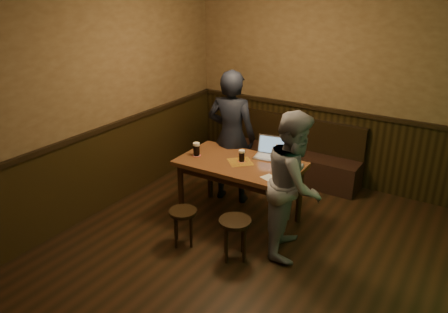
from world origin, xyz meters
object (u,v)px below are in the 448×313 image
Objects in this scene: pint_left at (196,149)px; person_suit at (231,137)px; bench at (291,158)px; laptop at (270,152)px; pub_table at (240,170)px; pint_mid at (242,156)px; person_grey at (294,184)px; stool_left at (183,217)px; stool_right at (235,227)px; pint_right at (279,165)px.

pint_left is 0.61m from person_suit.
bench is 5.38× the size of laptop.
pub_table is at bearing 120.78° from person_suit.
person_grey is at bearing -18.05° from pint_mid.
bench is at bearing -120.81° from person_suit.
person_grey is (0.84, -1.85, 0.53)m from bench.
person_grey is (1.12, 0.59, 0.48)m from stool_left.
pint_left is at bearing 113.06° from stool_left.
person_grey reaches higher than pub_table.
bench is 2.39m from stool_right.
person_suit is at bearing 133.71° from pint_mid.
laptop reaches higher than pint_mid.
stool_right is at bearing -33.35° from pint_left.
laptop is (-0.30, 0.35, -0.01)m from pint_right.
stool_left is at bearing 84.72° from person_suit.
stool_right is (0.66, 0.08, 0.04)m from stool_left.
pint_left is at bearing 146.65° from stool_right.
pub_table is 0.95m from stool_left.
pint_left is 0.11× the size of person_grey.
pub_table is 0.46m from laptop.
person_grey is at bearing 139.53° from person_suit.
bench is 4.47× the size of stool_right.
person_suit is at bearing 154.56° from pint_right.
pub_table is (-0.00, -1.60, 0.40)m from bench.
pint_mid is (0.29, 0.86, 0.54)m from stool_left.
person_suit is 1.11× the size of person_grey.
pint_right is (0.81, 0.85, 0.54)m from stool_left.
bench reaches higher than stool_left.
person_grey is at bearing 48.08° from stool_right.
stool_left is at bearing -66.94° from pint_left.
person_suit is at bearing 95.69° from stool_left.
pint_mid reaches higher than pub_table.
person_suit is at bearing 160.43° from laptop.
stool_right is 1.01m from pint_mid.
laptop is at bearing 97.72° from stool_right.
pub_table is at bearing -102.10° from pint_mid.
pint_mid is 0.88m from person_grey.
stool_right is at bearing 6.90° from stool_left.
person_grey is (1.43, -0.13, -0.07)m from pint_left.
laptop is at bearing 56.30° from pub_table.
laptop is 0.86m from person_grey.
pint_left is 1.19× the size of pint_right.
bench is 1.77m from pint_right.
pint_right is 0.46m from laptop.
pub_table is 0.66m from person_suit.
stool_right is 1.21× the size of laptop.
bench is 14.32× the size of pint_mid.
pint_mid is (0.59, 0.14, -0.01)m from pint_left.
pint_left reaches higher than pint_mid.
pub_table is 3.48× the size of stool_left.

